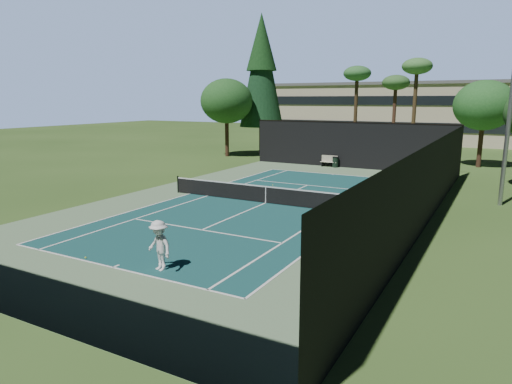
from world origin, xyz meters
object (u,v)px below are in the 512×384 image
tennis_ball_b (217,192)px  tennis_ball_c (321,200)px  park_bench (329,161)px  trash_bin (335,162)px  player (159,246)px  tennis_ball_a (86,258)px  tennis_ball_d (273,185)px  tennis_net (266,194)px

tennis_ball_b → tennis_ball_c: 6.90m
tennis_ball_c → park_bench: bearing=107.9°
tennis_ball_b → trash_bin: size_ratio=0.06×
park_bench → player: bearing=-82.8°
tennis_ball_a → tennis_ball_d: 16.86m
player → park_bench: player is taller
park_bench → trash_bin: (0.60, -0.07, -0.07)m
tennis_ball_c → tennis_ball_a: bearing=-107.0°
tennis_ball_a → park_bench: size_ratio=0.05×
tennis_ball_c → park_bench: (-4.38, 13.58, 0.52)m
park_bench → trash_bin: bearing=-7.1°
park_bench → trash_bin: size_ratio=1.59×
tennis_ball_a → tennis_ball_c: size_ratio=1.22×
tennis_ball_d → park_bench: size_ratio=0.04×
player → tennis_ball_c: player is taller
tennis_ball_b → park_bench: bearing=80.4°
player → tennis_ball_c: size_ratio=29.47×
tennis_ball_a → tennis_ball_b: (-2.59, 12.94, -0.01)m
player → trash_bin: size_ratio=1.92×
tennis_net → tennis_ball_c: size_ratio=209.49×
tennis_net → player: (1.62, -11.22, 0.35)m
player → park_bench: 27.21m
player → tennis_ball_b: size_ratio=30.97×
tennis_net → tennis_ball_a: 11.80m
tennis_ball_b → trash_bin: trash_bin is taller
tennis_ball_d → tennis_net: bearing=-67.6°
trash_bin → tennis_net: bearing=-85.7°
trash_bin → tennis_ball_b: bearing=-102.0°
player → tennis_ball_c: 13.48m
player → tennis_ball_c: (0.98, 13.42, -0.88)m
tennis_ball_b → trash_bin: bearing=78.0°
tennis_net → tennis_ball_b: bearing=163.3°
tennis_net → park_bench: tennis_net is taller
player → tennis_ball_a: 3.41m
tennis_ball_d → park_bench: bearing=88.0°
player → tennis_net: bearing=114.2°
tennis_ball_c → park_bench: size_ratio=0.04×
tennis_ball_a → tennis_ball_b: size_ratio=1.28×
tennis_ball_c → park_bench: park_bench is taller
player → park_bench: (-3.40, 27.00, -0.36)m
tennis_ball_b → tennis_ball_c: (6.83, 0.93, 0.00)m
tennis_ball_d → trash_bin: 10.57m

